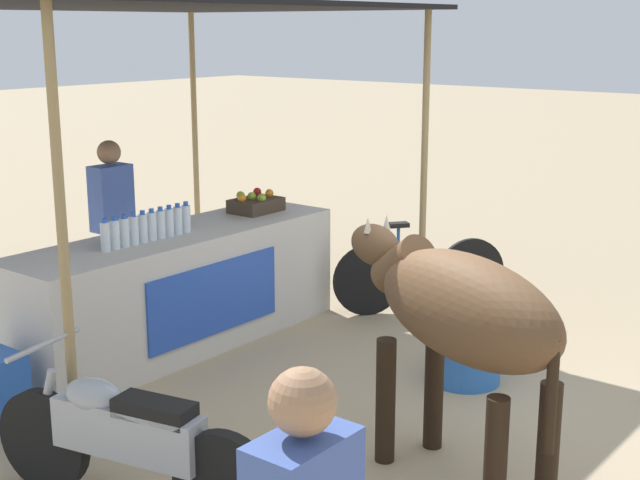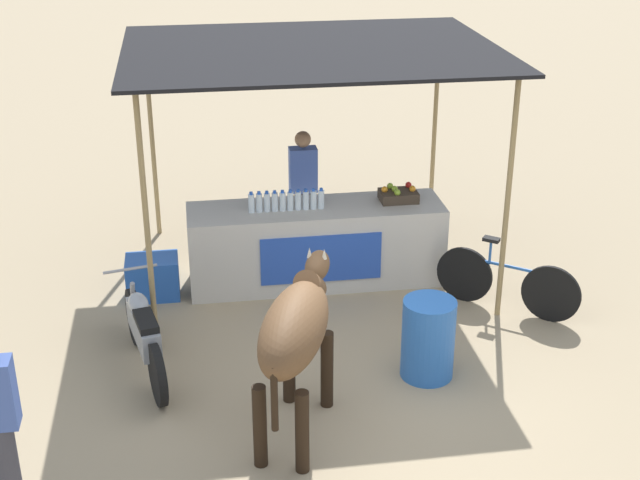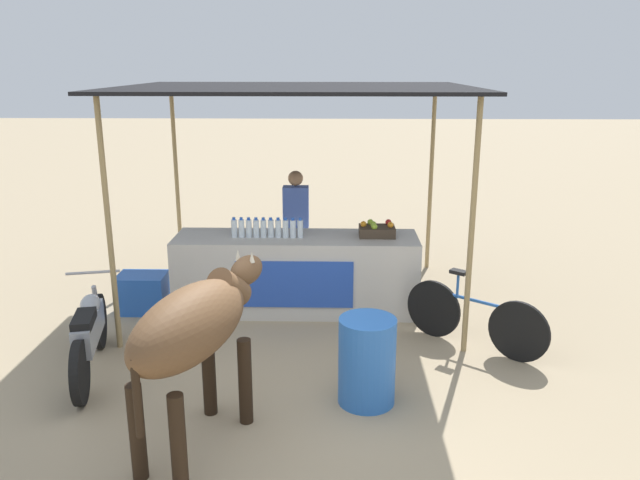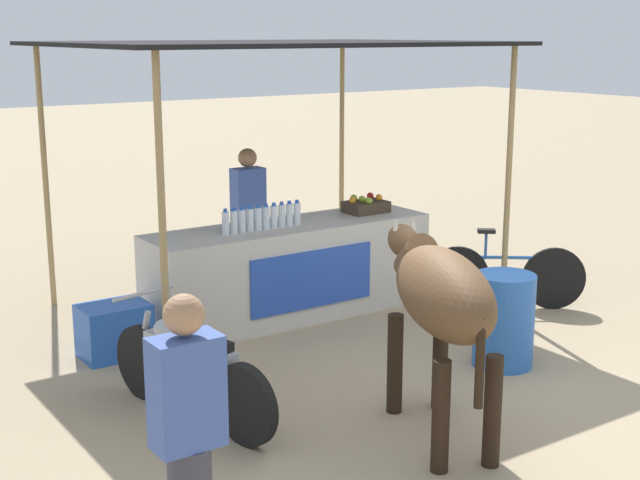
% 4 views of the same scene
% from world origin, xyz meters
% --- Properties ---
extents(ground_plane, '(60.00, 60.00, 0.00)m').
position_xyz_m(ground_plane, '(0.00, 0.00, 0.00)').
color(ground_plane, tan).
extents(stall_counter, '(3.00, 0.82, 0.96)m').
position_xyz_m(stall_counter, '(0.00, 2.20, 0.48)').
color(stall_counter, beige).
rests_on(stall_counter, ground).
extents(stall_awning, '(4.20, 3.20, 2.75)m').
position_xyz_m(stall_awning, '(0.00, 2.50, 2.64)').
color(stall_awning, black).
rests_on(stall_awning, ground).
extents(water_bottle_row, '(0.88, 0.07, 0.25)m').
position_xyz_m(water_bottle_row, '(-0.35, 2.15, 1.07)').
color(water_bottle_row, silver).
rests_on(water_bottle_row, stall_counter).
extents(fruit_crate, '(0.44, 0.32, 0.18)m').
position_xyz_m(fruit_crate, '(1.00, 2.25, 1.03)').
color(fruit_crate, '#3F3326').
rests_on(fruit_crate, stall_counter).
extents(vendor_behind_counter, '(0.34, 0.22, 1.65)m').
position_xyz_m(vendor_behind_counter, '(-0.05, 2.95, 0.85)').
color(vendor_behind_counter, '#383842').
rests_on(vendor_behind_counter, ground).
extents(cooler_box, '(0.60, 0.44, 0.48)m').
position_xyz_m(cooler_box, '(-1.93, 2.10, 0.24)').
color(cooler_box, blue).
rests_on(cooler_box, ground).
extents(water_barrel, '(0.52, 0.52, 0.82)m').
position_xyz_m(water_barrel, '(0.78, -0.02, 0.41)').
color(water_barrel, blue).
rests_on(water_barrel, ground).
extents(cow, '(1.00, 1.83, 1.44)m').
position_xyz_m(cow, '(-0.61, -0.72, 1.03)').
color(cow, brown).
rests_on(cow, ground).
extents(motorcycle_parked, '(0.62, 1.78, 0.90)m').
position_xyz_m(motorcycle_parked, '(-1.98, 0.50, 0.43)').
color(motorcycle_parked, black).
rests_on(motorcycle_parked, ground).
extents(bicycle_leaning, '(1.34, 1.04, 0.85)m').
position_xyz_m(bicycle_leaning, '(2.00, 1.14, 0.35)').
color(bicycle_leaning, black).
rests_on(bicycle_leaning, ground).
extents(passerby_on_street, '(0.34, 0.22, 1.65)m').
position_xyz_m(passerby_on_street, '(-2.96, -1.54, 0.85)').
color(passerby_on_street, '#383842').
rests_on(passerby_on_street, ground).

